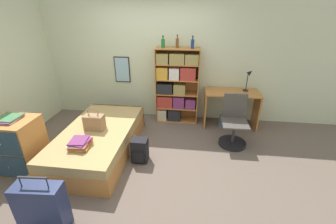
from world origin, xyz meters
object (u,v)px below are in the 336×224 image
(bottle_brown, at_px, (177,43))
(bottle_clear, at_px, (193,44))
(bottle_green, at_px, (163,43))
(desk_lamp, at_px, (249,76))
(waste_bin, at_px, (224,121))
(handbag, at_px, (94,122))
(magazine_pile_on_dresser, at_px, (9,118))
(bookcase, at_px, (175,86))
(desk_chair, at_px, (233,129))
(bed, at_px, (99,140))
(dresser, at_px, (19,145))
(book_stack_on_bed, at_px, (80,143))
(desk, at_px, (231,103))
(suitcase, at_px, (42,207))
(backpack, at_px, (140,150))

(bottle_brown, bearing_deg, bottle_clear, -10.89)
(bottle_green, bearing_deg, desk_lamp, -0.10)
(waste_bin, bearing_deg, desk_lamp, 19.97)
(bottle_green, bearing_deg, handbag, -125.09)
(magazine_pile_on_dresser, bearing_deg, bottle_clear, 37.03)
(bookcase, height_order, waste_bin, bookcase)
(magazine_pile_on_dresser, height_order, desk_chair, desk_chair)
(bed, bearing_deg, bottle_green, 55.49)
(bed, xyz_separation_m, dresser, (-1.01, -0.60, 0.20))
(handbag, relative_size, book_stack_on_bed, 1.17)
(bed, distance_m, bookcase, 1.92)
(bottle_green, distance_m, desk, 1.86)
(desk_lamp, bearing_deg, suitcase, -132.77)
(bookcase, height_order, bottle_green, bottle_green)
(dresser, bearing_deg, bookcase, 41.92)
(suitcase, height_order, bottle_clear, bottle_clear)
(book_stack_on_bed, bearing_deg, waste_bin, 37.76)
(bottle_brown, distance_m, desk_chair, 2.01)
(suitcase, bearing_deg, desk_lamp, 47.23)
(dresser, height_order, bottle_clear, bottle_clear)
(desk_lamp, bearing_deg, bottle_clear, -179.58)
(dresser, distance_m, bottle_green, 3.06)
(magazine_pile_on_dresser, height_order, desk, magazine_pile_on_dresser)
(bookcase, height_order, bottle_clear, bottle_clear)
(handbag, bearing_deg, bookcase, 48.63)
(handbag, distance_m, desk, 2.75)
(handbag, relative_size, dresser, 0.49)
(handbag, bearing_deg, backpack, -12.10)
(book_stack_on_bed, height_order, bottle_green, bottle_green)
(waste_bin, bearing_deg, bottle_brown, 169.32)
(dresser, bearing_deg, desk_chair, 18.87)
(bottle_green, xyz_separation_m, waste_bin, (1.34, -0.15, -1.58))
(handbag, bearing_deg, bed, 27.00)
(bookcase, xyz_separation_m, desk, (1.19, -0.10, -0.28))
(bed, height_order, desk, desk)
(dresser, height_order, magazine_pile_on_dresser, magazine_pile_on_dresser)
(book_stack_on_bed, bearing_deg, bottle_green, 63.35)
(bottle_brown, relative_size, waste_bin, 1.08)
(suitcase, height_order, magazine_pile_on_dresser, magazine_pile_on_dresser)
(bottle_brown, xyz_separation_m, desk_chair, (1.15, -0.87, -1.40))
(dresser, distance_m, desk_chair, 3.58)
(bottle_brown, bearing_deg, bookcase, -122.63)
(magazine_pile_on_dresser, distance_m, bottle_green, 2.92)
(book_stack_on_bed, relative_size, bottle_clear, 1.45)
(bookcase, height_order, desk_chair, bookcase)
(magazine_pile_on_dresser, bearing_deg, backpack, 12.15)
(waste_bin, bearing_deg, desk_chair, -82.52)
(magazine_pile_on_dresser, xyz_separation_m, waste_bin, (3.33, 1.81, -0.76))
(handbag, distance_m, waste_bin, 2.67)
(suitcase, height_order, desk, desk)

